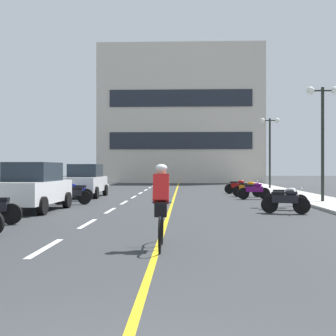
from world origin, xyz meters
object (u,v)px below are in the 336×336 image
(street_lamp_far, at_px, (270,137))
(motorcycle_11, at_px, (238,186))
(street_lamp_mid, at_px, (323,117))
(motorcycle_5, at_px, (286,200))
(motorcycle_7, at_px, (71,194))
(motorcycle_8, at_px, (76,191))
(cyclist_rider, at_px, (161,204))
(motorcycle_9, at_px, (254,190))
(parked_car_mid, at_px, (86,181))
(motorcycle_10, at_px, (248,188))
(motorcycle_6, at_px, (286,198))
(parked_car_near, at_px, (33,187))

(street_lamp_far, relative_size, motorcycle_11, 3.07)
(street_lamp_mid, height_order, motorcycle_5, street_lamp_mid)
(motorcycle_7, height_order, motorcycle_8, same)
(street_lamp_far, distance_m, motorcycle_7, 18.57)
(motorcycle_5, distance_m, cyclist_rider, 8.06)
(motorcycle_9, height_order, motorcycle_11, same)
(street_lamp_far, xyz_separation_m, motorcycle_5, (-2.84, -17.96, -3.46))
(motorcycle_7, relative_size, motorcycle_8, 1.00)
(street_lamp_mid, distance_m, parked_car_mid, 12.81)
(motorcycle_5, relative_size, motorcycle_10, 0.99)
(street_lamp_far, relative_size, motorcycle_7, 3.08)
(motorcycle_7, height_order, motorcycle_10, same)
(street_lamp_far, relative_size, motorcycle_6, 3.10)
(motorcycle_7, height_order, cyclist_rider, cyclist_rider)
(motorcycle_11, bearing_deg, motorcycle_6, -87.29)
(street_lamp_mid, relative_size, parked_car_mid, 1.23)
(parked_car_near, bearing_deg, motorcycle_7, 77.70)
(parked_car_near, bearing_deg, motorcycle_5, -4.02)
(street_lamp_mid, bearing_deg, motorcycle_5, -120.41)
(parked_car_mid, bearing_deg, motorcycle_7, -84.53)
(motorcycle_6, xyz_separation_m, motorcycle_11, (-0.52, 10.90, 0.00))
(street_lamp_far, height_order, motorcycle_8, street_lamp_far)
(street_lamp_mid, relative_size, motorcycle_8, 3.05)
(motorcycle_5, bearing_deg, motorcycle_7, 156.56)
(parked_car_mid, bearing_deg, motorcycle_5, -44.41)
(motorcycle_5, xyz_separation_m, motorcycle_10, (-0.01, 9.34, 0.00))
(motorcycle_10, distance_m, cyclist_rider, 16.79)
(parked_car_near, relative_size, motorcycle_7, 2.51)
(motorcycle_8, distance_m, motorcycle_11, 10.88)
(street_lamp_far, height_order, parked_car_near, street_lamp_far)
(street_lamp_mid, xyz_separation_m, parked_car_mid, (-11.69, 4.31, -2.98))
(motorcycle_5, height_order, motorcycle_9, same)
(street_lamp_mid, relative_size, motorcycle_11, 3.03)
(cyclist_rider, bearing_deg, motorcycle_7, 112.83)
(motorcycle_6, relative_size, cyclist_rider, 0.95)
(motorcycle_7, bearing_deg, motorcycle_5, -23.44)
(motorcycle_6, distance_m, cyclist_rider, 9.55)
(parked_car_near, bearing_deg, motorcycle_9, 35.90)
(parked_car_mid, xyz_separation_m, motorcycle_11, (8.85, 3.57, -0.44))
(motorcycle_6, distance_m, motorcycle_7, 9.14)
(parked_car_mid, height_order, motorcycle_10, parked_car_mid)
(parked_car_near, relative_size, motorcycle_9, 2.51)
(motorcycle_5, relative_size, motorcycle_7, 0.97)
(motorcycle_5, bearing_deg, street_lamp_mid, 59.59)
(motorcycle_6, distance_m, motorcycle_8, 10.14)
(parked_car_near, relative_size, motorcycle_10, 2.58)
(street_lamp_mid, distance_m, motorcycle_9, 5.14)
(parked_car_mid, relative_size, cyclist_rider, 2.37)
(motorcycle_8, bearing_deg, motorcycle_6, -25.15)
(motorcycle_9, bearing_deg, motorcycle_10, 91.12)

